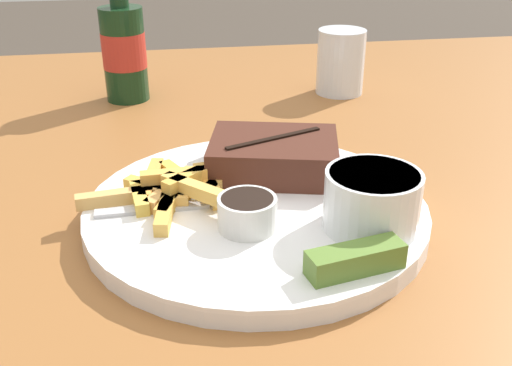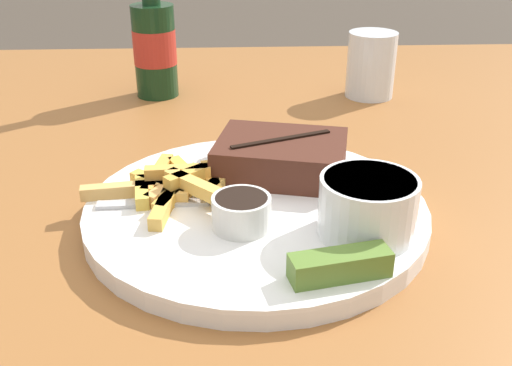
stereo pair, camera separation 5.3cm
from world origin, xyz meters
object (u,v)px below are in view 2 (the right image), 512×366
at_px(coleslaw_cup, 368,203).
at_px(beer_bottle, 155,45).
at_px(fork_utensil, 165,204).
at_px(dinner_plate, 256,211).
at_px(dipping_sauce_cup, 241,211).
at_px(pickle_spear, 340,265).
at_px(drinking_glass, 371,65).
at_px(steak_portion, 281,156).

distance_m(coleslaw_cup, beer_bottle, 0.48).
bearing_deg(beer_bottle, fork_utensil, -83.30).
bearing_deg(dinner_plate, fork_utensil, -178.24).
bearing_deg(dipping_sauce_cup, beer_bottle, 105.06).
height_order(pickle_spear, drinking_glass, drinking_glass).
xyz_separation_m(dipping_sauce_cup, beer_bottle, (-0.11, 0.41, 0.04)).
xyz_separation_m(steak_portion, coleslaw_cup, (0.06, -0.12, 0.01)).
bearing_deg(beer_bottle, steak_portion, -63.69).
relative_size(steak_portion, fork_utensil, 1.06).
relative_size(dinner_plate, dipping_sauce_cup, 6.21).
bearing_deg(fork_utensil, dipping_sauce_cup, -31.98).
height_order(coleslaw_cup, beer_bottle, beer_bottle).
height_order(steak_portion, coleslaw_cup, coleslaw_cup).
bearing_deg(pickle_spear, beer_bottle, 110.32).
bearing_deg(beer_bottle, coleslaw_cup, -63.60).
bearing_deg(coleslaw_cup, beer_bottle, 116.40).
height_order(pickle_spear, beer_bottle, beer_bottle).
bearing_deg(drinking_glass, fork_utensil, -126.43).
xyz_separation_m(dinner_plate, fork_utensil, (-0.08, -0.00, 0.01)).
relative_size(dipping_sauce_cup, drinking_glass, 0.54).
relative_size(coleslaw_cup, drinking_glass, 0.87).
height_order(dinner_plate, coleslaw_cup, coleslaw_cup).
bearing_deg(fork_utensil, drinking_glass, 51.80).
bearing_deg(fork_utensil, coleslaw_cup, -19.59).
relative_size(coleslaw_cup, beer_bottle, 0.38).
xyz_separation_m(dinner_plate, pickle_spear, (0.06, -0.12, 0.02)).
height_order(coleslaw_cup, pickle_spear, coleslaw_cup).
height_order(fork_utensil, drinking_glass, drinking_glass).
bearing_deg(dipping_sauce_cup, fork_utensil, 149.78).
distance_m(dipping_sauce_cup, drinking_glass, 0.44).
bearing_deg(dipping_sauce_cup, pickle_spear, -47.07).
relative_size(dinner_plate, drinking_glass, 3.35).
xyz_separation_m(fork_utensil, beer_bottle, (-0.04, 0.37, 0.05)).
bearing_deg(drinking_glass, beer_bottle, 176.47).
height_order(dinner_plate, beer_bottle, beer_bottle).
xyz_separation_m(dipping_sauce_cup, pickle_spear, (0.07, -0.07, -0.01)).
distance_m(dinner_plate, steak_portion, 0.07).
bearing_deg(fork_utensil, steak_portion, 28.89).
distance_m(coleslaw_cup, dipping_sauce_cup, 0.10).
bearing_deg(beer_bottle, dipping_sauce_cup, -74.94).
relative_size(steak_portion, drinking_glass, 1.55).
distance_m(dipping_sauce_cup, beer_bottle, 0.43).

